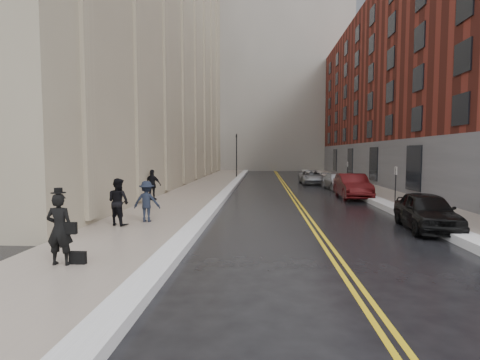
# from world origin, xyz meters

# --- Properties ---
(ground) EXTENTS (160.00, 160.00, 0.00)m
(ground) POSITION_xyz_m (0.00, 0.00, 0.00)
(ground) COLOR black
(ground) RESTS_ON ground
(sidewalk_left) EXTENTS (4.00, 64.00, 0.15)m
(sidewalk_left) POSITION_xyz_m (-4.50, 16.00, 0.07)
(sidewalk_left) COLOR gray
(sidewalk_left) RESTS_ON ground
(sidewalk_right) EXTENTS (3.00, 64.00, 0.15)m
(sidewalk_right) POSITION_xyz_m (9.00, 16.00, 0.07)
(sidewalk_right) COLOR gray
(sidewalk_right) RESTS_ON ground
(lane_stripe_a) EXTENTS (0.12, 64.00, 0.01)m
(lane_stripe_a) POSITION_xyz_m (2.38, 16.00, 0.00)
(lane_stripe_a) COLOR gold
(lane_stripe_a) RESTS_ON ground
(lane_stripe_b) EXTENTS (0.12, 64.00, 0.01)m
(lane_stripe_b) POSITION_xyz_m (2.62, 16.00, 0.00)
(lane_stripe_b) COLOR gold
(lane_stripe_b) RESTS_ON ground
(snow_ridge_left) EXTENTS (0.70, 60.80, 0.26)m
(snow_ridge_left) POSITION_xyz_m (-2.20, 16.00, 0.13)
(snow_ridge_left) COLOR white
(snow_ridge_left) RESTS_ON ground
(snow_ridge_right) EXTENTS (0.85, 60.80, 0.30)m
(snow_ridge_right) POSITION_xyz_m (7.15, 16.00, 0.15)
(snow_ridge_right) COLOR white
(snow_ridge_right) RESTS_ON ground
(building_left) EXTENTS (16.00, 50.00, 35.00)m
(building_left) POSITION_xyz_m (-14.50, 23.00, 17.50)
(building_left) COLOR #9E9177
(building_left) RESTS_ON ground
(building_right) EXTENTS (14.00, 50.00, 18.00)m
(building_right) POSITION_xyz_m (17.50, 23.00, 9.00)
(building_right) COLOR maroon
(building_right) RESTS_ON ground
(tower_far_center) EXTENTS (28.00, 16.00, 52.00)m
(tower_far_center) POSITION_xyz_m (1.00, 56.00, 26.00)
(tower_far_center) COLOR gray
(tower_far_center) RESTS_ON ground
(tower_far_right) EXTENTS (22.00, 18.00, 44.00)m
(tower_far_right) POSITION_xyz_m (14.00, 66.00, 22.00)
(tower_far_right) COLOR slate
(tower_far_right) RESTS_ON ground
(tower_far_left) EXTENTS (22.00, 18.00, 60.00)m
(tower_far_left) POSITION_xyz_m (-12.00, 72.00, 30.00)
(tower_far_left) COLOR slate
(tower_far_left) RESTS_ON ground
(traffic_signal) EXTENTS (0.18, 0.15, 5.20)m
(traffic_signal) POSITION_xyz_m (-2.60, 30.00, 3.08)
(traffic_signal) COLOR black
(traffic_signal) RESTS_ON ground
(parking_sign_near) EXTENTS (0.06, 0.35, 2.23)m
(parking_sign_near) POSITION_xyz_m (7.90, 8.00, 1.36)
(parking_sign_near) COLOR black
(parking_sign_near) RESTS_ON ground
(parking_sign_far) EXTENTS (0.06, 0.35, 2.23)m
(parking_sign_far) POSITION_xyz_m (7.90, 20.00, 1.36)
(parking_sign_far) COLOR black
(parking_sign_far) RESTS_ON ground
(car_black) EXTENTS (2.20, 4.49, 1.47)m
(car_black) POSITION_xyz_m (6.80, 1.38, 0.74)
(car_black) COLOR black
(car_black) RESTS_ON ground
(car_maroon) EXTENTS (1.79, 4.94, 1.62)m
(car_maroon) POSITION_xyz_m (6.37, 11.62, 0.81)
(car_maroon) COLOR #460C0E
(car_maroon) RESTS_ON ground
(car_silver_near) EXTENTS (2.31, 4.65, 1.30)m
(car_silver_near) POSITION_xyz_m (6.58, 17.66, 0.65)
(car_silver_near) COLOR #A3A5AA
(car_silver_near) RESTS_ON ground
(car_silver_far) EXTENTS (2.25, 4.72, 1.30)m
(car_silver_far) POSITION_xyz_m (5.20, 23.02, 0.65)
(car_silver_far) COLOR #9A9DA2
(car_silver_far) RESTS_ON ground
(pedestrian_main) EXTENTS (0.69, 0.46, 1.84)m
(pedestrian_main) POSITION_xyz_m (-4.74, -4.38, 1.07)
(pedestrian_main) COLOR black
(pedestrian_main) RESTS_ON sidewalk_left
(pedestrian_a) EXTENTS (1.11, 1.01, 1.86)m
(pedestrian_a) POSITION_xyz_m (-5.26, 0.84, 1.08)
(pedestrian_a) COLOR black
(pedestrian_a) RESTS_ON sidewalk_left
(pedestrian_b) EXTENTS (1.10, 0.64, 1.70)m
(pedestrian_b) POSITION_xyz_m (-4.38, 1.65, 1.00)
(pedestrian_b) COLOR black
(pedestrian_b) RESTS_ON sidewalk_left
(pedestrian_c) EXTENTS (1.14, 0.61, 1.85)m
(pedestrian_c) POSITION_xyz_m (-6.20, 8.57, 1.08)
(pedestrian_c) COLOR black
(pedestrian_c) RESTS_ON sidewalk_left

